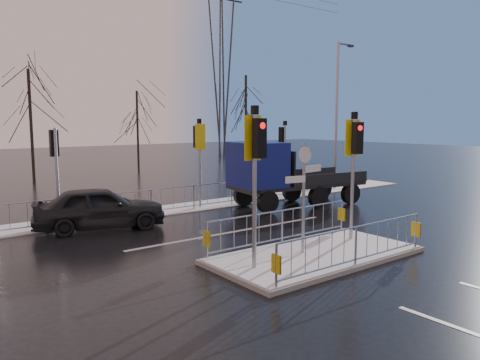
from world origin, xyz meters
TOP-DOWN VIEW (x-y plane):
  - ground at (0.00, 0.00)m, footprint 120.00×120.00m
  - snow_verge at (0.00, 8.60)m, footprint 30.00×2.00m
  - lane_markings at (0.00, -0.33)m, footprint 8.00×11.38m
  - traffic_island at (-0.01, 0.01)m, footprint 6.00×3.04m
  - far_kerb_fixtures at (0.29, 8.09)m, footprint 18.00×0.65m
  - car_far_lane at (-3.47, 6.99)m, footprint 4.77×2.92m
  - flatbed_truck at (4.14, 6.40)m, footprint 6.45×3.09m
  - tree_far_a at (-2.00, 22.00)m, footprint 3.75×3.75m
  - tree_far_b at (6.00, 24.00)m, footprint 3.25×3.25m
  - tree_far_c at (14.00, 21.00)m, footprint 4.00×4.00m
  - street_lamp_right at (10.57, 8.50)m, footprint 1.25×0.18m
  - pylon_wires at (16.88, 30.00)m, footprint 70.00×2.38m

SIDE VIEW (x-z plane):
  - ground at x=0.00m, z-range 0.00..0.00m
  - lane_markings at x=0.00m, z-range 0.00..0.01m
  - snow_verge at x=0.00m, z-range 0.00..0.04m
  - traffic_island at x=-0.01m, z-range -1.68..2.47m
  - car_far_lane at x=-3.47m, z-range 0.00..1.52m
  - far_kerb_fixtures at x=0.29m, z-range -0.90..2.93m
  - flatbed_truck at x=4.14m, z-range 0.09..2.97m
  - tree_far_b at x=6.00m, z-range 1.11..7.25m
  - street_lamp_right at x=10.57m, z-range 0.39..8.39m
  - tree_far_a at x=-2.00m, z-range 1.28..8.36m
  - tree_far_c at x=14.00m, z-range 1.37..8.92m
  - pylon_wires at x=16.88m, z-range 1.05..21.02m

